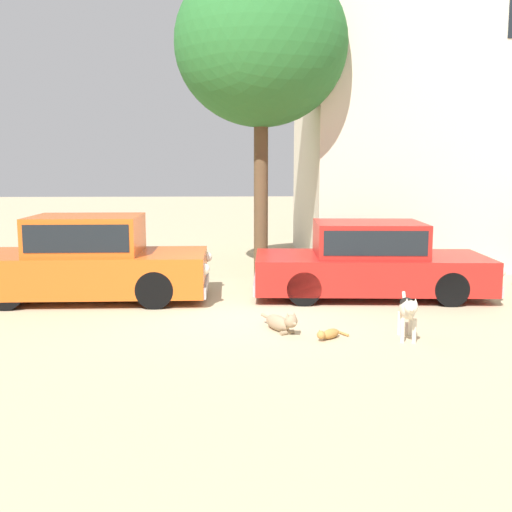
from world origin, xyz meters
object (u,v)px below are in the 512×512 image
stray_dog_tan (408,309)px  acacia_tree_left (261,45)px  stray_dog_spotted (281,323)px  stray_cat (329,334)px  parked_sedan_nearest (89,259)px  parked_sedan_second (370,260)px

stray_dog_tan → acacia_tree_left: size_ratio=0.15×
stray_dog_spotted → stray_cat: 0.77m
parked_sedan_nearest → stray_dog_spotted: size_ratio=4.91×
parked_sedan_nearest → stray_cat: size_ratio=8.70×
parked_sedan_second → stray_cat: parked_sedan_second is taller
stray_dog_tan → stray_cat: size_ratio=2.04×
acacia_tree_left → parked_sedan_second: bearing=-48.8°
parked_sedan_second → stray_cat: size_ratio=9.02×
parked_sedan_nearest → acacia_tree_left: size_ratio=0.65×
stray_dog_tan → acacia_tree_left: 7.08m
stray_cat → stray_dog_tan: bearing=133.4°
parked_sedan_nearest → stray_dog_tan: parked_sedan_nearest is taller
stray_dog_spotted → acacia_tree_left: size_ratio=0.13×
parked_sedan_nearest → stray_cat: bearing=-35.3°
stray_dog_spotted → acacia_tree_left: bearing=152.8°
parked_sedan_second → stray_dog_tan: (-0.13, -2.94, -0.25)m
parked_sedan_second → parked_sedan_nearest: bearing=-175.6°
parked_sedan_nearest → stray_dog_spotted: 4.14m
parked_sedan_second → stray_dog_tan: 2.96m
parked_sedan_second → stray_dog_tan: bearing=-88.8°
stray_cat → acacia_tree_left: acacia_tree_left is taller
stray_dog_spotted → parked_sedan_nearest: bearing=-153.8°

